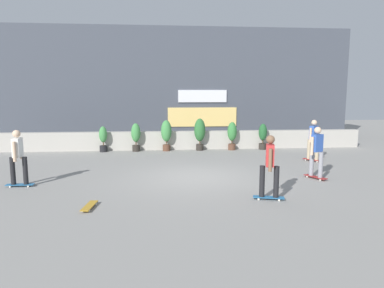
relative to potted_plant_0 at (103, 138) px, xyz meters
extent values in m
plane|color=gray|center=(3.85, -5.55, -0.65)|extent=(48.00, 48.00, 0.00)
cube|color=#B2ADA3|center=(3.85, 0.45, -0.20)|extent=(18.00, 0.40, 0.90)
cube|color=#424751|center=(3.85, 4.45, 2.60)|extent=(20.00, 2.00, 6.50)
cube|color=white|center=(5.15, 3.41, 1.95)|extent=(2.80, 0.08, 0.70)
cube|color=#F2CC72|center=(5.15, 3.42, 0.75)|extent=(4.00, 0.06, 1.10)
cylinder|color=black|center=(0.00, 0.00, -0.50)|extent=(0.36, 0.36, 0.30)
cylinder|color=brown|center=(0.00, 0.00, -0.28)|extent=(0.06, 0.06, 0.15)
ellipsoid|color=#428C47|center=(0.00, 0.00, 0.18)|extent=(0.37, 0.37, 0.77)
cylinder|color=#2D2823|center=(1.54, 0.00, -0.50)|extent=(0.36, 0.36, 0.30)
cylinder|color=brown|center=(1.54, 0.00, -0.28)|extent=(0.06, 0.06, 0.15)
ellipsoid|color=#428C47|center=(1.54, 0.00, 0.25)|extent=(0.44, 0.44, 0.90)
cylinder|color=brown|center=(2.99, 0.00, -0.50)|extent=(0.36, 0.36, 0.30)
cylinder|color=brown|center=(2.99, 0.00, -0.28)|extent=(0.06, 0.06, 0.15)
ellipsoid|color=#428C47|center=(2.99, 0.00, 0.32)|extent=(0.51, 0.51, 1.04)
cylinder|color=#2D2823|center=(4.61, 0.00, -0.50)|extent=(0.36, 0.36, 0.30)
cylinder|color=brown|center=(4.61, 0.00, -0.28)|extent=(0.06, 0.06, 0.15)
ellipsoid|color=#2D6B33|center=(4.61, 0.00, 0.35)|extent=(0.54, 0.54, 1.10)
cylinder|color=brown|center=(6.20, 0.00, -0.50)|extent=(0.36, 0.36, 0.30)
cylinder|color=brown|center=(6.20, 0.00, -0.28)|extent=(0.06, 0.06, 0.15)
ellipsoid|color=#387F3D|center=(6.20, 0.00, 0.26)|extent=(0.45, 0.45, 0.92)
cylinder|color=#2D2823|center=(7.74, 0.00, -0.50)|extent=(0.36, 0.36, 0.30)
cylinder|color=brown|center=(7.74, 0.00, -0.28)|extent=(0.06, 0.06, 0.15)
ellipsoid|color=#235B2D|center=(7.74, 0.00, 0.21)|extent=(0.41, 0.41, 0.83)
cube|color=maroon|center=(8.88, -3.21, -0.58)|extent=(0.63, 0.77, 0.02)
cylinder|color=silver|center=(8.67, -3.05, -0.62)|extent=(0.06, 0.06, 0.06)
cylinder|color=silver|center=(8.80, -2.96, -0.62)|extent=(0.06, 0.06, 0.06)
cylinder|color=silver|center=(8.97, -3.47, -0.62)|extent=(0.06, 0.06, 0.06)
cylinder|color=silver|center=(9.10, -3.38, -0.62)|extent=(0.06, 0.06, 0.06)
cylinder|color=tan|center=(8.78, -3.07, -0.16)|extent=(0.14, 0.14, 0.82)
cylinder|color=tan|center=(8.99, -3.36, -0.16)|extent=(0.14, 0.14, 0.82)
cube|color=#3359B2|center=(8.88, -3.21, 0.53)|extent=(0.41, 0.37, 0.56)
sphere|color=beige|center=(8.88, -3.21, 0.94)|extent=(0.22, 0.22, 0.22)
cylinder|color=beige|center=(8.69, -3.35, 0.45)|extent=(0.09, 0.09, 0.58)
cylinder|color=beige|center=(9.07, -3.08, 0.45)|extent=(0.09, 0.09, 0.58)
cube|color=maroon|center=(7.69, -6.11, -0.58)|extent=(0.54, 0.81, 0.02)
cylinder|color=silver|center=(7.50, -5.92, -0.62)|extent=(0.05, 0.06, 0.06)
cylinder|color=silver|center=(7.65, -5.84, -0.62)|extent=(0.05, 0.06, 0.06)
cylinder|color=silver|center=(7.73, -6.38, -0.62)|extent=(0.05, 0.06, 0.06)
cylinder|color=silver|center=(7.88, -6.31, -0.62)|extent=(0.05, 0.06, 0.06)
cylinder|color=gray|center=(7.61, -5.95, -0.16)|extent=(0.14, 0.14, 0.82)
cylinder|color=gray|center=(7.77, -6.27, -0.16)|extent=(0.14, 0.14, 0.82)
cube|color=#3359B2|center=(7.69, -6.11, 0.53)|extent=(0.41, 0.34, 0.56)
sphere|color=beige|center=(7.69, -6.11, 0.94)|extent=(0.22, 0.22, 0.22)
cylinder|color=beige|center=(7.48, -6.22, 0.45)|extent=(0.09, 0.09, 0.58)
cylinder|color=beige|center=(7.90, -6.01, 0.45)|extent=(0.09, 0.09, 0.58)
cube|color=#266699|center=(5.47, -8.19, -0.58)|extent=(0.82, 0.40, 0.02)
cylinder|color=silver|center=(5.20, -8.20, -0.62)|extent=(0.06, 0.04, 0.06)
cylinder|color=silver|center=(5.24, -8.05, -0.62)|extent=(0.06, 0.04, 0.06)
cylinder|color=silver|center=(5.70, -8.34, -0.62)|extent=(0.06, 0.04, 0.06)
cylinder|color=silver|center=(5.75, -8.18, -0.62)|extent=(0.06, 0.04, 0.06)
cylinder|color=black|center=(5.30, -8.15, -0.16)|extent=(0.14, 0.14, 0.82)
cylinder|color=black|center=(5.65, -8.24, -0.16)|extent=(0.14, 0.14, 0.82)
cube|color=red|center=(5.47, -8.19, 0.53)|extent=(0.29, 0.40, 0.56)
sphere|color=brown|center=(5.47, -8.19, 0.94)|extent=(0.22, 0.22, 0.22)
cylinder|color=brown|center=(5.41, -8.42, 0.45)|extent=(0.09, 0.09, 0.58)
cylinder|color=brown|center=(5.53, -7.97, 0.45)|extent=(0.09, 0.09, 0.58)
cube|color=#266699|center=(-1.49, -6.24, -0.58)|extent=(0.80, 0.21, 0.02)
cylinder|color=silver|center=(-1.75, -6.32, -0.62)|extent=(0.06, 0.03, 0.06)
cylinder|color=silver|center=(-1.75, -6.16, -0.62)|extent=(0.06, 0.03, 0.06)
cylinder|color=silver|center=(-1.23, -6.32, -0.62)|extent=(0.06, 0.03, 0.06)
cylinder|color=silver|center=(-1.23, -6.16, -0.62)|extent=(0.06, 0.03, 0.06)
cylinder|color=black|center=(-1.67, -6.24, -0.16)|extent=(0.14, 0.14, 0.82)
cylinder|color=black|center=(-1.31, -6.24, -0.16)|extent=(0.14, 0.14, 0.82)
cube|color=white|center=(-1.49, -6.24, 0.53)|extent=(0.20, 0.36, 0.56)
sphere|color=beige|center=(-1.49, -6.24, 0.94)|extent=(0.22, 0.22, 0.22)
cylinder|color=beige|center=(-1.50, -6.47, 0.45)|extent=(0.09, 0.09, 0.58)
cylinder|color=beige|center=(-1.49, -6.00, 0.45)|extent=(0.09, 0.09, 0.58)
cube|color=#BF8C26|center=(0.95, -8.47, -0.58)|extent=(0.29, 0.82, 0.02)
cylinder|color=silver|center=(1.00, -8.74, -0.62)|extent=(0.04, 0.06, 0.06)
cylinder|color=silver|center=(0.84, -8.72, -0.62)|extent=(0.04, 0.06, 0.06)
cylinder|color=silver|center=(1.06, -8.22, -0.62)|extent=(0.04, 0.06, 0.06)
cylinder|color=silver|center=(0.90, -8.20, -0.62)|extent=(0.04, 0.06, 0.06)
camera|label=1|loc=(2.65, -16.85, 2.09)|focal=32.93mm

